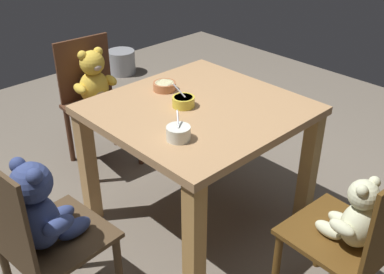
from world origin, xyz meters
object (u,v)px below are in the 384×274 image
(porridge_bowl_yellow_center, at_px, (183,101))
(metal_pail, at_px, (121,62))
(dining_table, at_px, (199,128))
(teddy_chair_far_center, at_px, (95,89))
(teddy_chair_near_front, at_px, (355,229))
(porridge_bowl_terracotta_far_center, at_px, (165,86))
(teddy_chair_near_left, at_px, (40,220))
(porridge_bowl_white_near_left, at_px, (178,133))

(porridge_bowl_yellow_center, xyz_separation_m, metal_pail, (1.08, 2.10, -0.64))
(dining_table, bearing_deg, teddy_chair_far_center, 92.51)
(teddy_chair_far_center, height_order, porridge_bowl_yellow_center, teddy_chair_far_center)
(teddy_chair_near_front, bearing_deg, metal_pail, -15.17)
(teddy_chair_near_front, bearing_deg, porridge_bowl_terracotta_far_center, 2.52)
(teddy_chair_near_left, bearing_deg, metal_pail, 43.47)
(teddy_chair_near_front, distance_m, porridge_bowl_white_near_left, 0.85)
(dining_table, bearing_deg, porridge_bowl_yellow_center, 137.31)
(porridge_bowl_terracotta_far_center, distance_m, porridge_bowl_white_near_left, 0.55)
(teddy_chair_far_center, relative_size, teddy_chair_near_left, 0.96)
(teddy_chair_near_front, height_order, teddy_chair_near_left, teddy_chair_near_left)
(teddy_chair_near_left, xyz_separation_m, porridge_bowl_terracotta_far_center, (0.95, 0.33, 0.20))
(teddy_chair_far_center, relative_size, metal_pail, 3.09)
(porridge_bowl_yellow_center, bearing_deg, dining_table, -42.69)
(dining_table, height_order, teddy_chair_near_front, teddy_chair_near_front)
(porridge_bowl_terracotta_far_center, distance_m, porridge_bowl_yellow_center, 0.23)
(metal_pail, bearing_deg, dining_table, -115.43)
(dining_table, distance_m, porridge_bowl_white_near_left, 0.39)
(teddy_chair_near_left, xyz_separation_m, porridge_bowl_white_near_left, (0.64, -0.13, 0.21))
(dining_table, bearing_deg, metal_pail, 64.57)
(teddy_chair_near_left, bearing_deg, porridge_bowl_yellow_center, 1.86)
(dining_table, distance_m, metal_pail, 2.43)
(dining_table, bearing_deg, porridge_bowl_terracotta_far_center, 88.57)
(porridge_bowl_white_near_left, bearing_deg, teddy_chair_near_front, -68.74)
(teddy_chair_far_center, distance_m, porridge_bowl_terracotta_far_center, 0.69)
(teddy_chair_far_center, relative_size, porridge_bowl_white_near_left, 7.14)
(teddy_chair_far_center, xyz_separation_m, porridge_bowl_terracotta_far_center, (0.05, -0.65, 0.21))
(teddy_chair_near_front, distance_m, metal_pail, 3.27)
(teddy_chair_far_center, xyz_separation_m, porridge_bowl_yellow_center, (-0.02, -0.87, 0.22))
(porridge_bowl_terracotta_far_center, distance_m, metal_pail, 2.22)
(teddy_chair_near_front, relative_size, porridge_bowl_terracotta_far_center, 6.72)
(dining_table, bearing_deg, teddy_chair_near_left, -177.01)
(dining_table, distance_m, porridge_bowl_terracotta_far_center, 0.31)
(porridge_bowl_terracotta_far_center, height_order, metal_pail, porridge_bowl_terracotta_far_center)
(porridge_bowl_yellow_center, bearing_deg, porridge_bowl_white_near_left, -136.53)
(porridge_bowl_yellow_center, bearing_deg, porridge_bowl_terracotta_far_center, 73.87)
(porridge_bowl_terracotta_far_center, bearing_deg, porridge_bowl_white_near_left, -124.22)
(dining_table, height_order, porridge_bowl_terracotta_far_center, porridge_bowl_terracotta_far_center)
(dining_table, relative_size, teddy_chair_near_front, 1.17)
(teddy_chair_far_center, height_order, teddy_chair_near_left, teddy_chair_near_left)
(metal_pail, bearing_deg, porridge_bowl_white_near_left, -119.64)
(teddy_chair_near_left, distance_m, porridge_bowl_white_near_left, 0.69)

